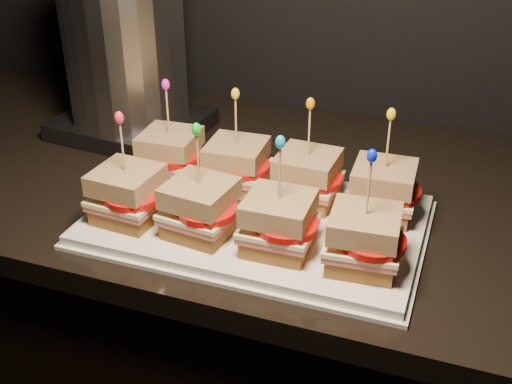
% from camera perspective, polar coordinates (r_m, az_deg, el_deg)
% --- Properties ---
extents(granite_slab, '(2.31, 0.64, 0.04)m').
position_cam_1_polar(granite_slab, '(0.99, 21.74, -3.23)').
color(granite_slab, black).
rests_on(granite_slab, cabinet).
extents(platter, '(0.45, 0.28, 0.02)m').
position_cam_1_polar(platter, '(0.89, -0.00, -2.58)').
color(platter, white).
rests_on(platter, granite_slab).
extents(platter_rim, '(0.46, 0.29, 0.01)m').
position_cam_1_polar(platter_rim, '(0.89, -0.00, -2.91)').
color(platter_rim, white).
rests_on(platter_rim, granite_slab).
extents(sandwich_0_bread_bot, '(0.08, 0.08, 0.02)m').
position_cam_1_polar(sandwich_0_bread_bot, '(0.99, -7.50, 1.96)').
color(sandwich_0_bread_bot, brown).
rests_on(sandwich_0_bread_bot, platter).
extents(sandwich_0_ham, '(0.09, 0.09, 0.01)m').
position_cam_1_polar(sandwich_0_ham, '(0.98, -7.55, 2.74)').
color(sandwich_0_ham, '#B44D4D').
rests_on(sandwich_0_ham, sandwich_0_bread_bot).
extents(sandwich_0_cheese, '(0.09, 0.09, 0.01)m').
position_cam_1_polar(sandwich_0_cheese, '(0.98, -7.58, 3.11)').
color(sandwich_0_cheese, '#FFEDB0').
rests_on(sandwich_0_cheese, sandwich_0_ham).
extents(sandwich_0_tomato, '(0.08, 0.08, 0.01)m').
position_cam_1_polar(sandwich_0_tomato, '(0.96, -7.13, 3.26)').
color(sandwich_0_tomato, red).
rests_on(sandwich_0_tomato, sandwich_0_cheese).
extents(sandwich_0_bread_top, '(0.09, 0.09, 0.03)m').
position_cam_1_polar(sandwich_0_bread_top, '(0.97, -7.68, 4.48)').
color(sandwich_0_bread_top, brown).
rests_on(sandwich_0_bread_top, sandwich_0_tomato).
extents(sandwich_0_pick, '(0.00, 0.00, 0.09)m').
position_cam_1_polar(sandwich_0_pick, '(0.95, -7.85, 6.88)').
color(sandwich_0_pick, tan).
rests_on(sandwich_0_pick, sandwich_0_bread_top).
extents(sandwich_0_frill, '(0.01, 0.01, 0.02)m').
position_cam_1_polar(sandwich_0_frill, '(0.93, -8.04, 9.43)').
color(sandwich_0_frill, '#D11CB5').
rests_on(sandwich_0_frill, sandwich_0_pick).
extents(sandwich_1_bread_bot, '(0.08, 0.08, 0.02)m').
position_cam_1_polar(sandwich_1_bread_bot, '(0.95, -1.71, 0.96)').
color(sandwich_1_bread_bot, brown).
rests_on(sandwich_1_bread_bot, platter).
extents(sandwich_1_ham, '(0.09, 0.09, 0.01)m').
position_cam_1_polar(sandwich_1_ham, '(0.94, -1.73, 1.77)').
color(sandwich_1_ham, '#B44D4D').
rests_on(sandwich_1_ham, sandwich_1_bread_bot).
extents(sandwich_1_cheese, '(0.09, 0.09, 0.01)m').
position_cam_1_polar(sandwich_1_cheese, '(0.94, -1.73, 2.15)').
color(sandwich_1_cheese, '#FFEDB0').
rests_on(sandwich_1_cheese, sandwich_1_ham).
extents(sandwich_1_tomato, '(0.08, 0.08, 0.01)m').
position_cam_1_polar(sandwich_1_tomato, '(0.92, -1.18, 2.29)').
color(sandwich_1_tomato, red).
rests_on(sandwich_1_tomato, sandwich_1_cheese).
extents(sandwich_1_bread_top, '(0.09, 0.09, 0.03)m').
position_cam_1_polar(sandwich_1_bread_top, '(0.93, -1.76, 3.57)').
color(sandwich_1_bread_top, brown).
rests_on(sandwich_1_bread_top, sandwich_1_tomato).
extents(sandwich_1_pick, '(0.00, 0.00, 0.09)m').
position_cam_1_polar(sandwich_1_pick, '(0.91, -1.80, 6.07)').
color(sandwich_1_pick, tan).
rests_on(sandwich_1_pick, sandwich_1_bread_top).
extents(sandwich_1_frill, '(0.01, 0.01, 0.02)m').
position_cam_1_polar(sandwich_1_frill, '(0.89, -1.84, 8.73)').
color(sandwich_1_frill, gold).
rests_on(sandwich_1_frill, sandwich_1_pick).
extents(sandwich_2_bread_bot, '(0.08, 0.08, 0.02)m').
position_cam_1_polar(sandwich_2_bread_bot, '(0.92, 4.51, -0.12)').
color(sandwich_2_bread_bot, brown).
rests_on(sandwich_2_bread_bot, platter).
extents(sandwich_2_ham, '(0.09, 0.09, 0.01)m').
position_cam_1_polar(sandwich_2_ham, '(0.91, 4.54, 0.71)').
color(sandwich_2_ham, '#B44D4D').
rests_on(sandwich_2_ham, sandwich_2_bread_bot).
extents(sandwich_2_cheese, '(0.09, 0.09, 0.01)m').
position_cam_1_polar(sandwich_2_cheese, '(0.91, 4.56, 1.09)').
color(sandwich_2_cheese, '#FFEDB0').
rests_on(sandwich_2_cheese, sandwich_2_ham).
extents(sandwich_2_tomato, '(0.08, 0.08, 0.01)m').
position_cam_1_polar(sandwich_2_tomato, '(0.90, 5.21, 1.22)').
color(sandwich_2_tomato, red).
rests_on(sandwich_2_tomato, sandwich_2_cheese).
extents(sandwich_2_bread_top, '(0.08, 0.08, 0.03)m').
position_cam_1_polar(sandwich_2_bread_top, '(0.90, 4.62, 2.55)').
color(sandwich_2_bread_top, brown).
rests_on(sandwich_2_bread_top, sandwich_2_tomato).
extents(sandwich_2_pick, '(0.00, 0.00, 0.09)m').
position_cam_1_polar(sandwich_2_pick, '(0.88, 4.74, 5.11)').
color(sandwich_2_pick, tan).
rests_on(sandwich_2_pick, sandwich_2_bread_top).
extents(sandwich_2_frill, '(0.01, 0.01, 0.02)m').
position_cam_1_polar(sandwich_2_frill, '(0.86, 4.86, 7.84)').
color(sandwich_2_frill, orange).
rests_on(sandwich_2_frill, sandwich_2_pick).
extents(sandwich_3_bread_bot, '(0.08, 0.08, 0.02)m').
position_cam_1_polar(sandwich_3_bread_bot, '(0.90, 11.05, -1.26)').
color(sandwich_3_bread_bot, brown).
rests_on(sandwich_3_bread_bot, platter).
extents(sandwich_3_ham, '(0.09, 0.09, 0.01)m').
position_cam_1_polar(sandwich_3_ham, '(0.89, 11.14, -0.43)').
color(sandwich_3_ham, '#B44D4D').
rests_on(sandwich_3_ham, sandwich_3_bread_bot).
extents(sandwich_3_cheese, '(0.09, 0.09, 0.01)m').
position_cam_1_polar(sandwich_3_cheese, '(0.89, 11.19, -0.04)').
color(sandwich_3_cheese, '#FFEDB0').
rests_on(sandwich_3_cheese, sandwich_3_ham).
extents(sandwich_3_tomato, '(0.08, 0.08, 0.01)m').
position_cam_1_polar(sandwich_3_tomato, '(0.88, 11.93, 0.08)').
color(sandwich_3_tomato, red).
rests_on(sandwich_3_tomato, sandwich_3_cheese).
extents(sandwich_3_bread_top, '(0.08, 0.08, 0.03)m').
position_cam_1_polar(sandwich_3_bread_top, '(0.88, 11.35, 1.43)').
color(sandwich_3_bread_top, brown).
rests_on(sandwich_3_bread_top, sandwich_3_tomato).
extents(sandwich_3_pick, '(0.00, 0.00, 0.09)m').
position_cam_1_polar(sandwich_3_pick, '(0.86, 11.63, 4.02)').
color(sandwich_3_pick, tan).
rests_on(sandwich_3_pick, sandwich_3_bread_top).
extents(sandwich_3_frill, '(0.01, 0.01, 0.02)m').
position_cam_1_polar(sandwich_3_frill, '(0.84, 11.94, 6.79)').
color(sandwich_3_frill, '#EDB70C').
rests_on(sandwich_3_frill, sandwich_3_pick).
extents(sandwich_4_bread_bot, '(0.08, 0.08, 0.02)m').
position_cam_1_polar(sandwich_4_bread_bot, '(0.89, -11.18, -1.64)').
color(sandwich_4_bread_bot, brown).
rests_on(sandwich_4_bread_bot, platter).
extents(sandwich_4_ham, '(0.09, 0.09, 0.01)m').
position_cam_1_polar(sandwich_4_ham, '(0.88, -11.27, -0.80)').
color(sandwich_4_ham, '#B44D4D').
rests_on(sandwich_4_ham, sandwich_4_bread_bot).
extents(sandwich_4_cheese, '(0.09, 0.09, 0.01)m').
position_cam_1_polar(sandwich_4_cheese, '(0.88, -11.31, -0.41)').
color(sandwich_4_cheese, '#FFEDB0').
rests_on(sandwich_4_cheese, sandwich_4_ham).
extents(sandwich_4_tomato, '(0.08, 0.08, 0.01)m').
position_cam_1_polar(sandwich_4_tomato, '(0.87, -10.87, -0.30)').
color(sandwich_4_tomato, red).
rests_on(sandwich_4_tomato, sandwich_4_cheese).
extents(sandwich_4_bread_top, '(0.09, 0.09, 0.03)m').
position_cam_1_polar(sandwich_4_bread_top, '(0.87, -11.48, 1.08)').
color(sandwich_4_bread_top, brown).
rests_on(sandwich_4_bread_top, sandwich_4_tomato).
extents(sandwich_4_pick, '(0.00, 0.00, 0.09)m').
position_cam_1_polar(sandwich_4_pick, '(0.85, -11.77, 3.68)').
color(sandwich_4_pick, tan).
rests_on(sandwich_4_pick, sandwich_4_bread_top).
extents(sandwich_4_frill, '(0.01, 0.01, 0.02)m').
position_cam_1_polar(sandwich_4_frill, '(0.83, -12.08, 6.48)').
color(sandwich_4_frill, '#E92543').
rests_on(sandwich_4_frill, sandwich_4_pick).
extents(sandwich_5_bread_bot, '(0.09, 0.09, 0.02)m').
position_cam_1_polar(sandwich_5_bread_bot, '(0.85, -4.90, -2.94)').
color(sandwich_5_bread_bot, brown).
rests_on(sandwich_5_bread_bot, platter).
extents(sandwich_5_ham, '(0.10, 0.09, 0.01)m').
position_cam_1_polar(sandwich_5_ham, '(0.84, -4.94, -2.06)').
color(sandwich_5_ham, '#B44D4D').
rests_on(sandwich_5_ham, sandwich_5_bread_bot).
extents(sandwich_5_cheese, '(0.10, 0.10, 0.01)m').
position_cam_1_polar(sandwich_5_cheese, '(0.83, -4.96, -1.65)').
color(sandwich_5_cheese, '#FFEDB0').
rests_on(sandwich_5_cheese, sandwich_5_ham).
extents(sandwich_5_tomato, '(0.08, 0.08, 0.01)m').
position_cam_1_polar(sandwich_5_tomato, '(0.82, -4.39, -1.56)').
color(sandwich_5_tomato, red).
rests_on(sandwich_5_tomato, sandwich_5_cheese).
extents(sandwich_5_bread_top, '(0.09, 0.09, 0.03)m').
position_cam_1_polar(sandwich_5_bread_top, '(0.82, -5.04, -0.11)').
color(sandwich_5_bread_top, brown).
rests_on(sandwich_5_bread_top, sandwich_5_tomato).
extents(sandwich_5_pick, '(0.00, 0.00, 0.09)m').
position_cam_1_polar(sandwich_5_pick, '(0.80, -5.17, 2.62)').
color(sandwich_5_pick, tan).
rests_on(sandwich_5_pick, sandwich_5_bread_top).
extents(sandwich_5_frill, '(0.01, 0.01, 0.02)m').
position_cam_1_polar(sandwich_5_frill, '(0.78, -5.32, 5.57)').
color(sandwich_5_frill, green).
rests_on(sandwich_5_frill, sandwich_5_pick).
extents(sandwich_6_bread_bot, '(0.08, 0.08, 0.02)m').
position_cam_1_polar(sandwich_6_bread_bot, '(0.81, 2.00, -4.32)').
color(sandwich_6_bread_bot, brown).
rests_on(sandwich_6_bread_bot, platter).
extents(sandwich_6_ham, '(0.09, 0.09, 0.01)m').
position_cam_1_polar(sandwich_6_ham, '(0.80, 2.02, -3.42)').
color(sandwich_6_ham, '#B44D4D').
rests_on(sandwich_6_ham, sandwich_6_bread_bot).
extents(sandwich_6_cheese, '(0.09, 0.09, 0.01)m').
position_cam_1_polar(sandwich_6_cheese, '(0.80, 2.03, -3.00)').
color(sandwich_6_cheese, '#FFEDB0').
rests_on(sandwich_6_cheese, sandwich_6_ham).
extents(sandwich_6_tomato, '(0.08, 0.08, 0.01)m').
position_cam_1_polar(sandwich_6_tomato, '(0.79, 2.73, -2.92)').
color(sandwich_6_tomato, red).
rests_on(sandwich_6_tomato, sandwich_6_cheese).
extents(sandwich_6_bread_top, '(0.08, 0.08, 0.03)m').
position_cam_1_polar(sandwich_6_bread_top, '(0.79, 2.06, -1.42)').
color(sandwich_6_bread_top, brown).
rests_on(sandwich_6_bread_top, sandwich_6_tomato).
extents(sandwich_6_pick, '(0.00, 0.00, 0.09)m').
position_cam_1_polar(sandwich_6_pick, '(0.77, 2.12, 1.40)').
color(sandwich_6_pick, tan).
rests_on(sandwich_6_pick, sandwich_6_bread_top).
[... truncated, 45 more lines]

